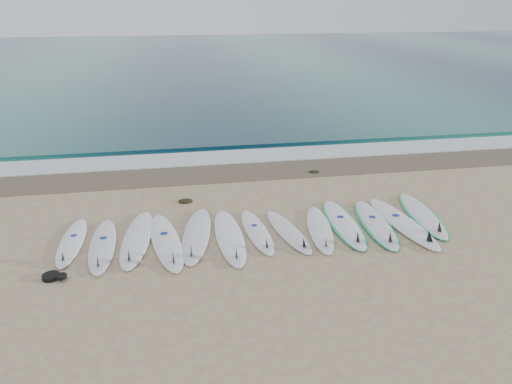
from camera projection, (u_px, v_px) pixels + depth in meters
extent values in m
plane|color=tan|center=(258.00, 233.00, 10.86)|extent=(120.00, 120.00, 0.00)
cube|color=#185152|center=(185.00, 59.00, 40.62)|extent=(120.00, 55.00, 0.03)
cube|color=brown|center=(233.00, 172.00, 14.61)|extent=(120.00, 1.80, 0.01)
cube|color=silver|center=(227.00, 157.00, 15.89)|extent=(120.00, 1.40, 0.04)
cube|color=#185152|center=(221.00, 144.00, 17.25)|extent=(120.00, 1.00, 0.10)
ellipsoid|color=white|center=(72.00, 242.00, 10.37)|extent=(0.54, 2.30, 0.07)
cone|color=black|center=(63.00, 255.00, 9.55)|extent=(0.20, 0.25, 0.24)
cylinder|color=navy|center=(74.00, 235.00, 10.56)|extent=(0.14, 0.14, 0.01)
ellipsoid|color=white|center=(103.00, 245.00, 10.23)|extent=(0.57, 2.52, 0.08)
cone|color=black|center=(98.00, 260.00, 9.33)|extent=(0.22, 0.27, 0.27)
cylinder|color=navy|center=(103.00, 238.00, 10.43)|extent=(0.15, 0.15, 0.01)
ellipsoid|color=white|center=(137.00, 238.00, 10.51)|extent=(0.85, 2.80, 0.09)
cone|color=black|center=(129.00, 254.00, 9.52)|extent=(0.26, 0.32, 0.29)
ellipsoid|color=white|center=(166.00, 241.00, 10.39)|extent=(0.93, 2.82, 0.09)
cone|color=black|center=(173.00, 256.00, 9.43)|extent=(0.27, 0.32, 0.30)
cylinder|color=navy|center=(164.00, 233.00, 10.61)|extent=(0.18, 0.18, 0.01)
ellipsoid|color=white|center=(197.00, 234.00, 10.67)|extent=(1.02, 2.81, 0.09)
cone|color=black|center=(191.00, 250.00, 9.68)|extent=(0.28, 0.33, 0.29)
ellipsoid|color=white|center=(229.00, 236.00, 10.59)|extent=(0.58, 2.76, 0.09)
cone|color=black|center=(236.00, 252.00, 9.61)|extent=(0.23, 0.30, 0.29)
ellipsoid|color=white|center=(257.00, 231.00, 10.84)|extent=(0.62, 2.32, 0.07)
cone|color=black|center=(267.00, 243.00, 10.03)|extent=(0.21, 0.26, 0.24)
cylinder|color=navy|center=(254.00, 225.00, 11.02)|extent=(0.14, 0.14, 0.01)
ellipsoid|color=silver|center=(288.00, 231.00, 10.84)|extent=(0.82, 2.34, 0.07)
cone|color=black|center=(304.00, 242.00, 10.05)|extent=(0.23, 0.27, 0.24)
ellipsoid|color=white|center=(320.00, 229.00, 10.95)|extent=(0.90, 2.49, 0.08)
cone|color=black|center=(326.00, 241.00, 10.07)|extent=(0.25, 0.29, 0.26)
ellipsoid|color=white|center=(343.00, 223.00, 11.19)|extent=(0.69, 2.69, 0.09)
ellipsoid|color=#16C36D|center=(343.00, 224.00, 11.20)|extent=(0.78, 2.72, 0.06)
cone|color=black|center=(358.00, 236.00, 10.24)|extent=(0.24, 0.30, 0.28)
cylinder|color=navy|center=(340.00, 217.00, 11.42)|extent=(0.16, 0.16, 0.01)
ellipsoid|color=white|center=(375.00, 223.00, 11.19)|extent=(0.83, 2.70, 0.09)
ellipsoid|color=#16C36D|center=(375.00, 224.00, 11.19)|extent=(0.92, 2.73, 0.06)
cone|color=black|center=(390.00, 236.00, 10.23)|extent=(0.25, 0.31, 0.28)
cylinder|color=navy|center=(372.00, 217.00, 11.41)|extent=(0.17, 0.17, 0.01)
ellipsoid|color=white|center=(402.00, 222.00, 11.24)|extent=(0.82, 2.94, 0.09)
cone|color=black|center=(429.00, 236.00, 10.22)|extent=(0.27, 0.33, 0.31)
cylinder|color=navy|center=(396.00, 215.00, 11.47)|extent=(0.18, 0.18, 0.01)
ellipsoid|color=white|center=(422.00, 215.00, 11.65)|extent=(0.89, 2.72, 0.09)
ellipsoid|color=#16C36D|center=(422.00, 215.00, 11.65)|extent=(0.98, 2.75, 0.06)
cone|color=black|center=(440.00, 226.00, 10.68)|extent=(0.26, 0.31, 0.28)
ellipsoid|color=black|center=(185.00, 201.00, 12.46)|extent=(0.36, 0.28, 0.07)
ellipsoid|color=black|center=(314.00, 172.00, 14.55)|extent=(0.31, 0.24, 0.06)
cylinder|color=black|center=(51.00, 276.00, 9.08)|extent=(0.32, 0.32, 0.08)
cylinder|color=black|center=(61.00, 276.00, 9.01)|extent=(0.20, 0.20, 0.06)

